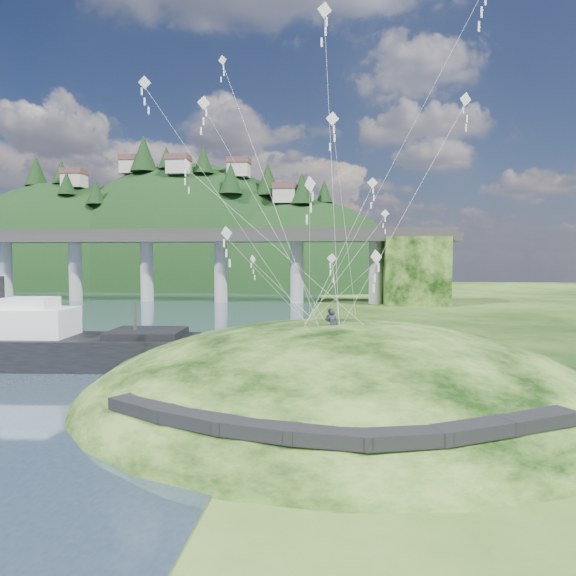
# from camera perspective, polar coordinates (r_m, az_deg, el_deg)

# --- Properties ---
(ground) EXTENTS (320.00, 320.00, 0.00)m
(ground) POSITION_cam_1_polar(r_m,az_deg,el_deg) (34.03, -7.98, -12.44)
(ground) COLOR black
(ground) RESTS_ON ground
(grass_hill) EXTENTS (36.00, 32.00, 13.00)m
(grass_hill) POSITION_cam_1_polar(r_m,az_deg,el_deg) (35.43, 5.94, -14.31)
(grass_hill) COLOR black
(grass_hill) RESTS_ON ground
(footpath) EXTENTS (22.29, 5.84, 0.83)m
(footpath) POSITION_cam_1_polar(r_m,az_deg,el_deg) (23.16, 4.56, -14.75)
(footpath) COLOR black
(footpath) RESTS_ON ground
(bridge) EXTENTS (160.00, 11.00, 15.00)m
(bridge) POSITION_cam_1_polar(r_m,az_deg,el_deg) (107.47, -12.67, 3.65)
(bridge) COLOR #2D2B2B
(bridge) RESTS_ON ground
(far_ridge) EXTENTS (153.00, 70.00, 94.50)m
(far_ridge) POSITION_cam_1_polar(r_m,az_deg,el_deg) (163.18, -12.42, -2.44)
(far_ridge) COLOR black
(far_ridge) RESTS_ON ground
(work_barge) EXTENTS (22.31, 7.56, 7.68)m
(work_barge) POSITION_cam_1_polar(r_m,az_deg,el_deg) (47.65, -23.91, -5.73)
(work_barge) COLOR black
(work_barge) RESTS_ON ground
(wooden_dock) EXTENTS (12.72, 4.09, 0.90)m
(wooden_dock) POSITION_cam_1_polar(r_m,az_deg,el_deg) (44.17, -16.89, -8.31)
(wooden_dock) COLOR #3B2618
(wooden_dock) RESTS_ON ground
(kite_flyers) EXTENTS (1.07, 3.12, 1.96)m
(kite_flyers) POSITION_cam_1_polar(r_m,az_deg,el_deg) (34.27, 4.79, -2.32)
(kite_flyers) COLOR #252832
(kite_flyers) RESTS_ON ground
(kite_swarm) EXTENTS (18.48, 17.62, 19.07)m
(kite_swarm) POSITION_cam_1_polar(r_m,az_deg,el_deg) (33.86, 2.54, 14.40)
(kite_swarm) COLOR silver
(kite_swarm) RESTS_ON ground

